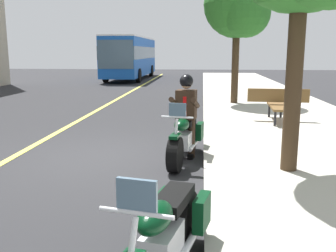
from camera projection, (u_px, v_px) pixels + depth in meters
ground_plane at (108, 157)px, 8.01m from camera, size 80.00×80.00×0.00m
sidewalk_curb at (329, 159)px, 7.60m from camera, size 60.00×5.00×0.15m
lane_center_stripe at (17, 155)px, 8.18m from camera, size 60.00×0.16×0.01m
motorcycle_main at (184, 138)px, 7.75m from camera, size 2.22×0.80×1.26m
rider_main at (186, 109)px, 7.82m from camera, size 0.68×0.62×1.74m
motorcycle_parked at (164, 239)px, 3.58m from camera, size 2.20×0.90×1.26m
bus_near at (131, 55)px, 30.54m from camera, size 11.05×2.70×3.30m
bench_sidewalk at (278, 102)px, 11.27m from camera, size 1.83×1.80×0.95m
street_tree_curbside at (239, 7)px, 14.57m from camera, size 2.80×2.60×5.14m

